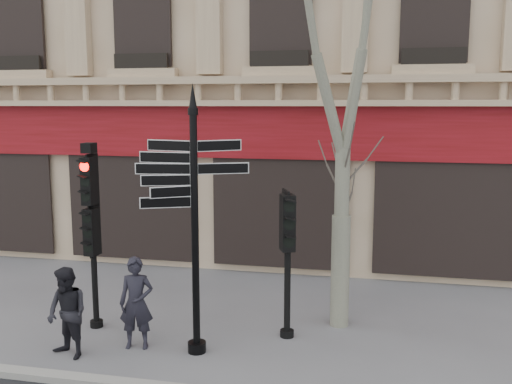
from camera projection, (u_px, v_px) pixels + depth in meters
ground at (231, 357)px, 9.74m from camera, size 80.00×80.00×0.00m
fingerpost at (194, 175)px, 9.46m from camera, size 2.32×2.32×4.62m
traffic_signal_main at (92, 213)px, 10.72m from camera, size 0.40×0.29×3.57m
traffic_signal_secondary at (288, 238)px, 10.30m from camera, size 0.54×0.47×2.68m
plane_tree at (346, 12)px, 10.25m from camera, size 3.17×3.17×8.43m
pedestrian_a at (136, 303)px, 10.00m from camera, size 0.67×0.51×1.64m
pedestrian_b at (67, 313)px, 9.62m from camera, size 0.93×0.84×1.56m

